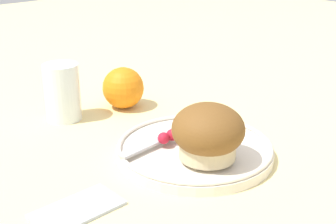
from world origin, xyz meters
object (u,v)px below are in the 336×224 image
(muffin, at_px, (208,133))
(butter_knife, at_px, (171,135))
(juice_glass, at_px, (62,92))
(orange_fruit, at_px, (123,88))

(muffin, bearing_deg, butter_knife, 82.90)
(muffin, bearing_deg, juice_glass, 99.11)
(muffin, distance_m, juice_glass, 0.30)
(butter_knife, xyz_separation_m, orange_fruit, (0.05, 0.18, 0.02))
(muffin, relative_size, orange_fruit, 1.30)
(butter_knife, bearing_deg, orange_fruit, 69.92)
(orange_fruit, relative_size, juice_glass, 0.77)
(orange_fruit, bearing_deg, butter_knife, -105.95)
(muffin, xyz_separation_m, orange_fruit, (0.06, 0.27, -0.02))
(butter_knife, distance_m, juice_glass, 0.22)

